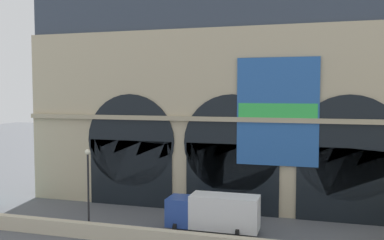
# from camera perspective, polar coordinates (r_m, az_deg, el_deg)

# --- Properties ---
(ground_plane) EXTENTS (200.00, 200.00, 0.00)m
(ground_plane) POSITION_cam_1_polar(r_m,az_deg,el_deg) (35.98, 3.83, -14.72)
(ground_plane) COLOR #54565B
(station_building) EXTENTS (43.15, 6.16, 22.09)m
(station_building) POSITION_cam_1_polar(r_m,az_deg,el_deg) (41.84, 6.25, 2.87)
(station_building) COLOR #BCAD8C
(station_building) RESTS_ON ground
(box_truck_center) EXTENTS (7.50, 2.91, 3.12)m
(box_truck_center) POSITION_cam_1_polar(r_m,az_deg,el_deg) (34.94, 2.99, -12.36)
(box_truck_center) COLOR #28479E
(box_truck_center) RESTS_ON ground
(street_lamp_quayside) EXTENTS (0.44, 0.44, 6.90)m
(street_lamp_quayside) POSITION_cam_1_polar(r_m,az_deg,el_deg) (34.84, -13.92, -7.92)
(street_lamp_quayside) COLOR black
(street_lamp_quayside) RESTS_ON ground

